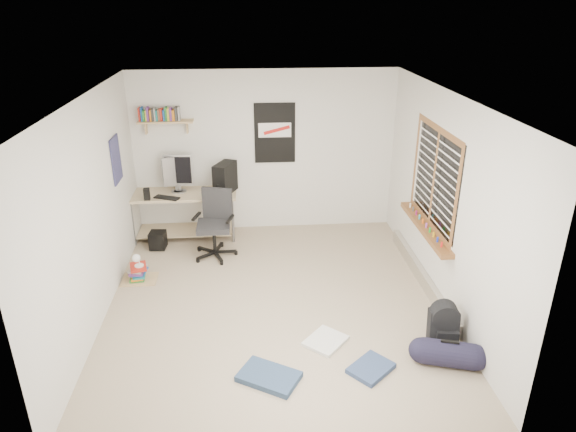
{
  "coord_description": "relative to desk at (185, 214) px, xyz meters",
  "views": [
    {
      "loc": [
        -0.26,
        -5.39,
        3.46
      ],
      "look_at": [
        0.2,
        0.32,
        1.0
      ],
      "focal_mm": 32.0,
      "sensor_mm": 36.0,
      "label": 1
    }
  ],
  "objects": [
    {
      "name": "jeans_a",
      "position": [
        1.14,
        -3.4,
        -0.33
      ],
      "size": [
        0.68,
        0.61,
        0.06
      ],
      "primitive_type": "cube",
      "rotation": [
        0.0,
        0.0,
        -0.53
      ],
      "color": "navy",
      "rests_on": "floor"
    },
    {
      "name": "speaker_left",
      "position": [
        -0.48,
        -0.29,
        0.45
      ],
      "size": [
        0.09,
        0.09,
        0.17
      ],
      "primitive_type": "cube",
      "rotation": [
        0.0,
        0.0,
        0.09
      ],
      "color": "black",
      "rests_on": "desk"
    },
    {
      "name": "speaker_right",
      "position": [
        0.58,
        -0.29,
        0.46
      ],
      "size": [
        0.1,
        0.1,
        0.19
      ],
      "primitive_type": "cube",
      "rotation": [
        0.0,
        0.0,
        0.04
      ],
      "color": "black",
      "rests_on": "desk"
    },
    {
      "name": "jeans_b",
      "position": [
        2.16,
        -3.35,
        -0.34
      ],
      "size": [
        0.54,
        0.53,
        0.05
      ],
      "primitive_type": "cube",
      "rotation": [
        0.0,
        0.0,
        0.72
      ],
      "color": "navy",
      "rests_on": "floor"
    },
    {
      "name": "monitor_left",
      "position": [
        -0.04,
        0.0,
        0.6
      ],
      "size": [
        0.43,
        0.15,
        0.47
      ],
      "primitive_type": "cube",
      "rotation": [
        0.0,
        0.0,
        -0.11
      ],
      "color": "#B9B8BE",
      "rests_on": "desk"
    },
    {
      "name": "poster_left_wall",
      "position": [
        -0.72,
        -0.8,
        1.14
      ],
      "size": [
        0.02,
        0.42,
        0.6
      ],
      "primitive_type": "cube",
      "color": "navy",
      "rests_on": "left_wall"
    },
    {
      "name": "ceiling",
      "position": [
        1.27,
        -2.0,
        2.14
      ],
      "size": [
        4.0,
        4.5,
        0.01
      ],
      "primitive_type": "cube",
      "color": "white",
      "rests_on": "ground"
    },
    {
      "name": "keyboard",
      "position": [
        -0.21,
        -0.26,
        0.38
      ],
      "size": [
        0.4,
        0.27,
        0.02
      ],
      "primitive_type": "cube",
      "rotation": [
        0.0,
        0.0,
        -0.41
      ],
      "color": "black",
      "rests_on": "desk"
    },
    {
      "name": "backpack",
      "position": [
        3.02,
        -2.99,
        -0.16
      ],
      "size": [
        0.34,
        0.29,
        0.41
      ],
      "primitive_type": "cube",
      "rotation": [
        0.0,
        0.0,
        -0.14
      ],
      "color": "black",
      "rests_on": "floor"
    },
    {
      "name": "back_wall",
      "position": [
        1.27,
        0.25,
        0.89
      ],
      "size": [
        4.0,
        0.01,
        2.5
      ],
      "primitive_type": "cube",
      "color": "silver",
      "rests_on": "ground"
    },
    {
      "name": "window",
      "position": [
        3.22,
        -1.7,
        1.08
      ],
      "size": [
        0.1,
        1.5,
        1.26
      ],
      "primitive_type": "cube",
      "color": "brown",
      "rests_on": "right_wall"
    },
    {
      "name": "office_chair",
      "position": [
        0.48,
        -0.72,
        0.12
      ],
      "size": [
        0.79,
        0.79,
        0.98
      ],
      "primitive_type": "cube",
      "rotation": [
        0.0,
        0.0,
        -0.28
      ],
      "color": "#232326",
      "rests_on": "floor"
    },
    {
      "name": "monitor_right",
      "position": [
        -0.09,
        0.0,
        0.58
      ],
      "size": [
        0.4,
        0.27,
        0.44
      ],
      "primitive_type": "cube",
      "rotation": [
        0.0,
        0.0,
        0.47
      ],
      "color": "#B1B0B5",
      "rests_on": "desk"
    },
    {
      "name": "floor",
      "position": [
        1.27,
        -2.0,
        -0.37
      ],
      "size": [
        4.0,
        4.5,
        0.01
      ],
      "primitive_type": "cube",
      "color": "gray",
      "rests_on": "ground"
    },
    {
      "name": "wall_shelf",
      "position": [
        -0.18,
        0.14,
        1.42
      ],
      "size": [
        0.8,
        0.22,
        0.24
      ],
      "primitive_type": "cube",
      "color": "tan",
      "rests_on": "back_wall"
    },
    {
      "name": "pc_tower",
      "position": [
        0.65,
        -0.07,
        0.59
      ],
      "size": [
        0.37,
        0.48,
        0.46
      ],
      "primitive_type": "cube",
      "rotation": [
        0.0,
        0.0,
        -0.42
      ],
      "color": "black",
      "rests_on": "desk"
    },
    {
      "name": "desk_lamp",
      "position": [
        -0.46,
        -1.36,
        0.02
      ],
      "size": [
        0.16,
        0.22,
        0.19
      ],
      "primitive_type": "cube",
      "rotation": [
        0.0,
        0.0,
        -0.24
      ],
      "color": "white",
      "rests_on": "book_stack"
    },
    {
      "name": "left_wall",
      "position": [
        -0.74,
        -2.0,
        0.89
      ],
      "size": [
        0.01,
        4.5,
        2.5
      ],
      "primitive_type": "cube",
      "color": "silver",
      "rests_on": "ground"
    },
    {
      "name": "desk",
      "position": [
        0.0,
        0.0,
        0.0
      ],
      "size": [
        1.62,
        0.74,
        0.73
      ],
      "primitive_type": "cube",
      "rotation": [
        0.0,
        0.0,
        0.02
      ],
      "color": "tan",
      "rests_on": "floor"
    },
    {
      "name": "baseboard_heater",
      "position": [
        3.22,
        -1.7,
        -0.28
      ],
      "size": [
        0.08,
        2.5,
        0.18
      ],
      "primitive_type": "cube",
      "color": "#B7B2A8",
      "rests_on": "floor"
    },
    {
      "name": "right_wall",
      "position": [
        3.27,
        -2.0,
        0.89
      ],
      "size": [
        0.01,
        4.5,
        2.5
      ],
      "primitive_type": "cube",
      "color": "silver",
      "rests_on": "ground"
    },
    {
      "name": "duffel_bag",
      "position": [
        2.96,
        -3.33,
        -0.22
      ],
      "size": [
        0.34,
        0.34,
        0.53
      ],
      "primitive_type": "cylinder",
      "rotation": [
        0.0,
        0.0,
        -0.3
      ],
      "color": "black",
      "rests_on": "floor"
    },
    {
      "name": "book_stack",
      "position": [
        -0.48,
        -1.34,
        -0.21
      ],
      "size": [
        0.5,
        0.44,
        0.3
      ],
      "primitive_type": "cube",
      "rotation": [
        0.0,
        0.0,
        0.18
      ],
      "color": "olive",
      "rests_on": "floor"
    },
    {
      "name": "tshirt",
      "position": [
        1.78,
        -2.86,
        -0.34
      ],
      "size": [
        0.55,
        0.55,
        0.04
      ],
      "primitive_type": "cube",
      "rotation": [
        0.0,
        0.0,
        0.84
      ],
      "color": "silver",
      "rests_on": "floor"
    },
    {
      "name": "subwoofer",
      "position": [
        -0.37,
        -0.43,
        -0.22
      ],
      "size": [
        0.25,
        0.25,
        0.25
      ],
      "primitive_type": "cube",
      "rotation": [
        0.0,
        0.0,
        -0.09
      ],
      "color": "black",
      "rests_on": "floor"
    },
    {
      "name": "poster_back_wall",
      "position": [
        1.42,
        0.23,
        1.19
      ],
      "size": [
        0.62,
        0.03,
        0.92
      ],
      "primitive_type": "cube",
      "color": "black",
      "rests_on": "back_wall"
    }
  ]
}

